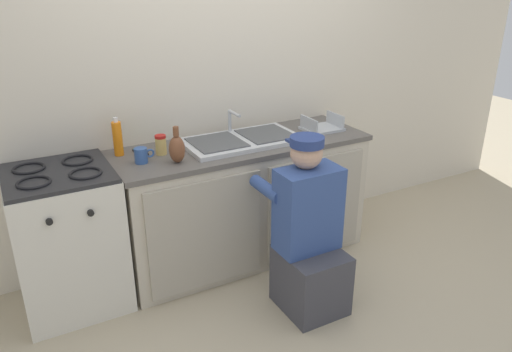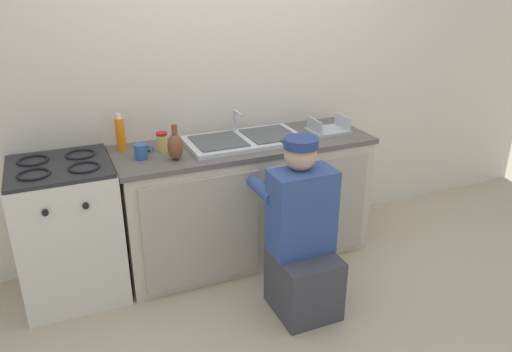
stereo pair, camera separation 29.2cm
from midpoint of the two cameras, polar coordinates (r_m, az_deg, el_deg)
ground_plane at (r=3.59m, az=-1.59°, el=-11.00°), size 12.00×12.00×0.00m
back_wall at (r=3.65m, az=-6.56°, el=10.86°), size 6.00×0.10×2.50m
counter_cabinet at (r=3.61m, az=-3.78°, el=-3.13°), size 1.75×0.62×0.84m
countertop at (r=3.45m, az=-4.03°, el=3.51°), size 1.79×0.62×0.03m
sink_double_basin at (r=3.44m, az=-4.06°, el=4.10°), size 0.80×0.44×0.19m
stove_range at (r=3.34m, az=-23.07°, el=-6.70°), size 0.61×0.62×0.91m
plumber_person at (r=3.06m, az=3.31°, el=-7.40°), size 0.42×0.61×1.10m
condiment_jar at (r=3.28m, az=-13.34°, el=3.46°), size 0.07×0.07×0.13m
coffee_mug at (r=3.17m, az=-15.55°, el=2.25°), size 0.13×0.08×0.09m
dish_rack_tray at (r=3.72m, az=5.33°, el=5.59°), size 0.28×0.22×0.11m
soap_bottle_orange at (r=3.33m, az=-18.00°, el=4.09°), size 0.06×0.06×0.25m
vase_decorative at (r=3.11m, az=-11.70°, el=3.04°), size 0.10×0.10×0.23m
cell_phone at (r=3.36m, az=-15.53°, el=2.63°), size 0.07×0.14×0.01m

